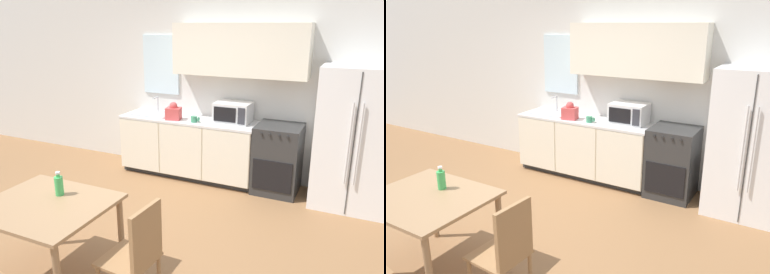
% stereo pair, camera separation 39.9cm
% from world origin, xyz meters
% --- Properties ---
extents(ground_plane, '(12.00, 12.00, 0.00)m').
position_xyz_m(ground_plane, '(0.00, 0.00, 0.00)').
color(ground_plane, olive).
extents(wall_back, '(12.00, 0.38, 2.70)m').
position_xyz_m(wall_back, '(0.08, 2.16, 1.44)').
color(wall_back, silver).
rests_on(wall_back, ground_plane).
extents(kitchen_counter, '(2.06, 0.62, 0.88)m').
position_xyz_m(kitchen_counter, '(-0.20, 1.86, 0.45)').
color(kitchen_counter, '#333333').
rests_on(kitchen_counter, ground_plane).
extents(oven_range, '(0.59, 0.62, 0.93)m').
position_xyz_m(oven_range, '(1.12, 1.86, 0.46)').
color(oven_range, '#2D2D2D').
rests_on(oven_range, ground_plane).
extents(refrigerator, '(0.89, 0.72, 1.75)m').
position_xyz_m(refrigerator, '(2.03, 1.82, 0.87)').
color(refrigerator, white).
rests_on(refrigerator, ground_plane).
extents(kitchen_sink, '(0.56, 0.38, 0.25)m').
position_xyz_m(kitchen_sink, '(-0.81, 1.87, 0.90)').
color(kitchen_sink, '#B7BABC').
rests_on(kitchen_sink, kitchen_counter).
extents(microwave, '(0.49, 0.38, 0.28)m').
position_xyz_m(microwave, '(0.44, 1.94, 1.02)').
color(microwave, silver).
rests_on(microwave, kitchen_counter).
extents(coffee_mug, '(0.13, 0.09, 0.09)m').
position_xyz_m(coffee_mug, '(-0.04, 1.70, 0.93)').
color(coffee_mug, '#3F8C66').
rests_on(coffee_mug, kitchen_counter).
extents(grocery_bag_0, '(0.24, 0.21, 0.25)m').
position_xyz_m(grocery_bag_0, '(-0.38, 1.72, 0.99)').
color(grocery_bag_0, '#D14C4C').
rests_on(grocery_bag_0, kitchen_counter).
extents(dining_table, '(1.05, 0.91, 0.76)m').
position_xyz_m(dining_table, '(-0.26, -0.85, 0.65)').
color(dining_table, '#997551').
rests_on(dining_table, ground_plane).
extents(dining_chair_side, '(0.42, 0.42, 0.93)m').
position_xyz_m(dining_chair_side, '(0.64, -0.85, 0.54)').
color(dining_chair_side, '#997047').
rests_on(dining_chair_side, ground_plane).
extents(drink_bottle, '(0.07, 0.07, 0.22)m').
position_xyz_m(drink_bottle, '(-0.27, -0.67, 0.85)').
color(drink_bottle, '#3FB259').
rests_on(drink_bottle, dining_table).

